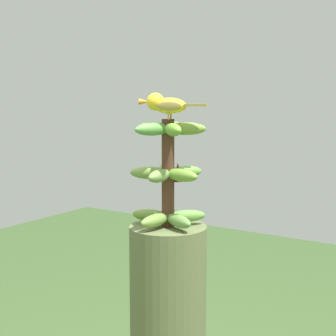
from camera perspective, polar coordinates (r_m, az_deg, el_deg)
name	(u,v)px	position (r m, az deg, el deg)	size (l,w,h in m)	color
banana_bunch	(168,173)	(1.66, 0.02, -0.58)	(0.25, 0.25, 0.34)	#4C2D1E
perched_bird	(165,104)	(1.63, -0.28, 6.92)	(0.22, 0.09, 0.08)	#C68933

